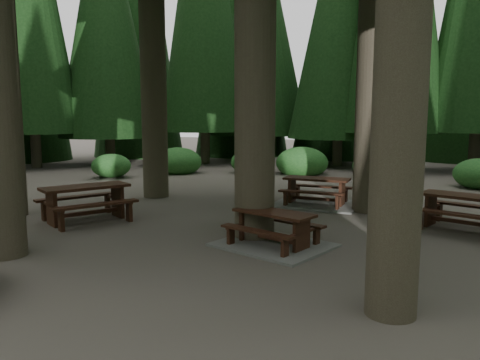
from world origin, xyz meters
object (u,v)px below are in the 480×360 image
at_px(picnic_table_d, 465,207).
at_px(picnic_table_b, 86,198).
at_px(picnic_table_c, 316,196).
at_px(picnic_table_a, 274,235).

bearing_deg(picnic_table_d, picnic_table_b, -144.13).
distance_m(picnic_table_c, picnic_table_d, 4.17).
height_order(picnic_table_c, picnic_table_d, picnic_table_d).
height_order(picnic_table_a, picnic_table_b, picnic_table_b).
bearing_deg(picnic_table_a, picnic_table_d, 57.20).
height_order(picnic_table_b, picnic_table_d, picnic_table_b).
relative_size(picnic_table_a, picnic_table_d, 1.11).
relative_size(picnic_table_c, picnic_table_d, 1.12).
relative_size(picnic_table_b, picnic_table_c, 1.03).
distance_m(picnic_table_a, picnic_table_b, 5.01).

